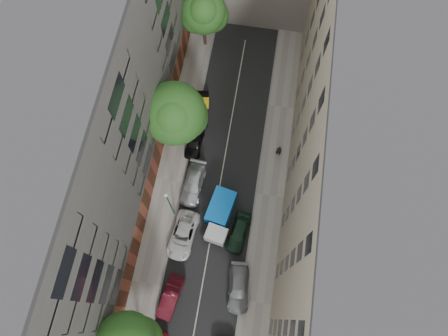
% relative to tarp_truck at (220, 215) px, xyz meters
% --- Properties ---
extents(ground, '(120.00, 120.00, 0.00)m').
position_rel_tarp_truck_xyz_m(ground, '(-0.60, 3.33, -1.40)').
color(ground, '#4C4C49').
rests_on(ground, ground).
extents(road_surface, '(8.00, 44.00, 0.02)m').
position_rel_tarp_truck_xyz_m(road_surface, '(-0.60, 3.33, -1.39)').
color(road_surface, black).
rests_on(road_surface, ground).
extents(sidewalk_left, '(3.00, 44.00, 0.15)m').
position_rel_tarp_truck_xyz_m(sidewalk_left, '(-6.10, 3.33, -1.32)').
color(sidewalk_left, gray).
rests_on(sidewalk_left, ground).
extents(sidewalk_right, '(3.00, 44.00, 0.15)m').
position_rel_tarp_truck_xyz_m(sidewalk_right, '(4.90, 3.33, -1.32)').
color(sidewalk_right, gray).
rests_on(sidewalk_right, ground).
extents(building_left, '(8.00, 44.00, 20.00)m').
position_rel_tarp_truck_xyz_m(building_left, '(-11.60, 3.33, 8.60)').
color(building_left, '#4A4845').
rests_on(building_left, ground).
extents(building_right, '(8.00, 44.00, 20.00)m').
position_rel_tarp_truck_xyz_m(building_right, '(10.40, 3.33, 8.60)').
color(building_right, tan).
rests_on(building_right, ground).
extents(tarp_truck, '(3.12, 5.84, 2.54)m').
position_rel_tarp_truck_xyz_m(tarp_truck, '(0.00, 0.00, 0.00)').
color(tarp_truck, black).
rests_on(tarp_truck, ground).
extents(car_left_1, '(2.21, 4.52, 1.43)m').
position_rel_tarp_truck_xyz_m(car_left_1, '(-3.40, -8.59, -0.69)').
color(car_left_1, '#4D0F19').
rests_on(car_left_1, ground).
extents(car_left_2, '(2.91, 5.44, 1.45)m').
position_rel_tarp_truck_xyz_m(car_left_2, '(-3.40, -2.47, -0.67)').
color(car_left_2, silver).
rests_on(car_left_2, ground).
extents(car_left_3, '(2.42, 5.26, 1.49)m').
position_rel_tarp_truck_xyz_m(car_left_3, '(-3.40, 3.13, -0.65)').
color(car_left_3, '#BBBBC0').
rests_on(car_left_3, ground).
extents(car_left_4, '(1.82, 4.31, 1.45)m').
position_rel_tarp_truck_xyz_m(car_left_4, '(-4.20, 8.07, -0.67)').
color(car_left_4, black).
rests_on(car_left_4, ground).
extents(car_left_5, '(2.15, 4.52, 1.43)m').
position_rel_tarp_truck_xyz_m(car_left_5, '(-4.14, 12.33, -0.68)').
color(car_left_5, black).
rests_on(car_left_5, ground).
extents(car_right_1, '(2.49, 5.11, 1.43)m').
position_rel_tarp_truck_xyz_m(car_right_1, '(3.00, -6.69, -0.68)').
color(car_right_1, gray).
rests_on(car_right_1, ground).
extents(car_right_2, '(2.46, 4.65, 1.51)m').
position_rel_tarp_truck_xyz_m(car_right_2, '(2.20, -1.27, -0.65)').
color(car_right_2, black).
rests_on(car_right_2, ground).
extents(tree_mid, '(6.54, 6.44, 9.30)m').
position_rel_tarp_truck_xyz_m(tree_mid, '(-5.80, 8.20, 4.66)').
color(tree_mid, '#382619').
rests_on(tree_mid, sidewalk_left).
extents(tree_far, '(5.38, 5.12, 8.32)m').
position_rel_tarp_truck_xyz_m(tree_far, '(-5.36, 21.58, 4.23)').
color(tree_far, '#382619').
rests_on(tree_far, sidewalk_left).
extents(lamp_post, '(0.36, 0.36, 6.97)m').
position_rel_tarp_truck_xyz_m(lamp_post, '(-4.80, -0.28, 2.99)').
color(lamp_post, '#17522D').
rests_on(lamp_post, sidewalk_left).
extents(pedestrian, '(0.74, 0.53, 1.88)m').
position_rel_tarp_truck_xyz_m(pedestrian, '(5.18, 8.27, -0.31)').
color(pedestrian, black).
rests_on(pedestrian, sidewalk_right).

